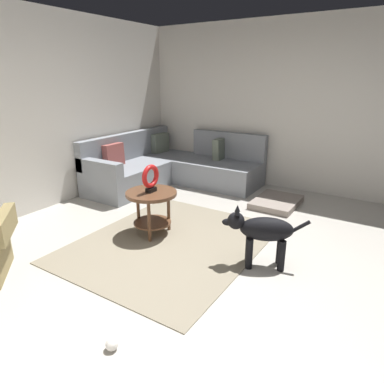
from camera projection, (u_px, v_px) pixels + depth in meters
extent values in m
cube|color=#B7B2A8|center=(218.00, 270.00, 3.47)|extent=(6.00, 6.00, 0.10)
cube|color=silver|center=(25.00, 114.00, 4.50)|extent=(6.00, 0.12, 2.70)
cube|color=silver|center=(308.00, 108.00, 5.37)|extent=(0.12, 6.00, 2.70)
cube|color=gray|center=(171.00, 242.00, 3.92)|extent=(2.30, 1.90, 0.01)
cube|color=gray|center=(144.00, 173.00, 5.98)|extent=(2.20, 0.85, 0.42)
cube|color=gray|center=(128.00, 146.00, 6.02)|extent=(2.20, 0.14, 0.46)
cube|color=gray|center=(219.00, 173.00, 5.95)|extent=(0.85, 1.40, 0.42)
cube|color=gray|center=(229.00, 145.00, 6.10)|extent=(0.14, 1.40, 0.46)
cube|color=gray|center=(99.00, 168.00, 5.06)|extent=(0.16, 0.85, 0.22)
cube|color=slate|center=(160.00, 143.00, 6.56)|extent=(0.39, 0.17, 0.38)
cube|color=#994C47|center=(114.00, 156.00, 5.56)|extent=(0.38, 0.14, 0.38)
cube|color=slate|center=(220.00, 149.00, 6.05)|extent=(0.39, 0.16, 0.38)
cube|color=olive|center=(4.00, 224.00, 3.17)|extent=(0.47, 0.52, 0.22)
cylinder|color=brown|center=(151.00, 193.00, 3.98)|extent=(0.60, 0.60, 0.04)
cylinder|color=brown|center=(152.00, 222.00, 4.10)|extent=(0.45, 0.45, 0.02)
cylinder|color=brown|center=(138.00, 211.00, 4.18)|extent=(0.04, 0.04, 0.50)
cylinder|color=brown|center=(149.00, 222.00, 3.87)|extent=(0.04, 0.04, 0.50)
cylinder|color=brown|center=(169.00, 212.00, 4.17)|extent=(0.04, 0.04, 0.50)
cube|color=black|center=(151.00, 190.00, 3.97)|extent=(0.12, 0.08, 0.05)
torus|color=red|center=(151.00, 176.00, 3.92)|extent=(0.28, 0.06, 0.28)
cube|color=gray|center=(276.00, 202.00, 5.06)|extent=(0.80, 0.60, 0.09)
cylinder|color=black|center=(249.00, 254.00, 3.36)|extent=(0.07, 0.07, 0.32)
cylinder|color=black|center=(249.00, 247.00, 3.49)|extent=(0.07, 0.07, 0.32)
cylinder|color=black|center=(282.00, 256.00, 3.32)|extent=(0.07, 0.07, 0.32)
cylinder|color=black|center=(280.00, 249.00, 3.45)|extent=(0.07, 0.07, 0.32)
ellipsoid|color=black|center=(267.00, 229.00, 3.32)|extent=(0.42, 0.56, 0.24)
sphere|color=black|center=(236.00, 221.00, 3.34)|extent=(0.17, 0.17, 0.17)
ellipsoid|color=black|center=(228.00, 222.00, 3.35)|extent=(0.11, 0.14, 0.07)
cone|color=black|center=(237.00, 212.00, 3.26)|extent=(0.06, 0.06, 0.07)
cone|color=black|center=(237.00, 208.00, 3.34)|extent=(0.06, 0.06, 0.07)
cylinder|color=black|center=(300.00, 227.00, 3.27)|extent=(0.12, 0.20, 0.16)
sphere|color=silver|center=(112.00, 344.00, 2.38)|extent=(0.09, 0.09, 0.09)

